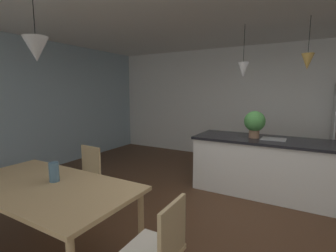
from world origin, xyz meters
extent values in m
cube|color=#4C301E|center=(0.00, 0.00, -0.02)|extent=(10.00, 8.40, 0.04)
cube|color=white|center=(0.00, 3.26, 1.35)|extent=(10.00, 0.12, 2.70)
cube|color=#9EB7C6|center=(-4.06, 0.00, 1.35)|extent=(0.06, 8.40, 2.70)
cube|color=tan|center=(-1.48, -1.37, 0.70)|extent=(1.92, 0.98, 0.04)
cylinder|color=tan|center=(-2.36, -0.96, 0.35)|extent=(0.06, 0.06, 0.70)
cylinder|color=tan|center=(-0.59, -0.96, 0.35)|extent=(0.06, 0.06, 0.70)
cube|color=tan|center=(-0.19, -1.37, 0.43)|extent=(0.41, 0.41, 0.04)
cube|color=white|center=(-0.19, -1.37, 0.47)|extent=(0.37, 0.37, 0.03)
cube|color=tan|center=(-0.01, -1.37, 0.66)|extent=(0.04, 0.38, 0.42)
cube|color=tan|center=(-1.91, -0.56, 0.43)|extent=(0.43, 0.43, 0.04)
cube|color=white|center=(-1.91, -0.56, 0.47)|extent=(0.38, 0.38, 0.03)
cube|color=tan|center=(-1.90, -0.38, 0.66)|extent=(0.38, 0.06, 0.42)
cylinder|color=tan|center=(-1.75, -0.74, 0.21)|extent=(0.04, 0.04, 0.41)
cylinder|color=tan|center=(-2.09, -0.72, 0.21)|extent=(0.04, 0.04, 0.41)
cylinder|color=tan|center=(-1.73, -0.40, 0.21)|extent=(0.04, 0.04, 0.41)
cylinder|color=tan|center=(-2.07, -0.38, 0.21)|extent=(0.04, 0.04, 0.41)
cube|color=white|center=(0.27, 1.30, 0.44)|extent=(2.25, 0.81, 0.88)
cube|color=black|center=(0.27, 1.30, 0.88)|extent=(2.31, 0.87, 0.04)
cube|color=gray|center=(0.34, 1.30, 0.91)|extent=(0.36, 0.30, 0.01)
cylinder|color=#4C4C4C|center=(1.25, 2.52, 0.90)|extent=(0.02, 0.02, 1.08)
cylinder|color=black|center=(-1.66, -1.24, 2.45)|extent=(0.01, 0.01, 0.50)
cone|color=#B7B7B7|center=(-1.66, -1.24, 2.07)|extent=(0.25, 0.25, 0.25)
cylinder|color=black|center=(-0.18, 1.30, 2.41)|extent=(0.01, 0.01, 0.59)
cone|color=#B7B7B7|center=(-0.18, 1.30, 1.99)|extent=(0.17, 0.17, 0.24)
cylinder|color=black|center=(0.72, 1.30, 2.44)|extent=(0.01, 0.01, 0.51)
cone|color=olive|center=(0.72, 1.30, 2.07)|extent=(0.17, 0.17, 0.23)
cylinder|color=#8C664C|center=(0.04, 1.30, 0.96)|extent=(0.16, 0.16, 0.13)
sphere|color=#478C42|center=(0.04, 1.30, 1.17)|extent=(0.33, 0.33, 0.33)
cylinder|color=slate|center=(-1.46, -1.27, 0.83)|extent=(0.10, 0.10, 0.20)
camera|label=1|loc=(0.76, -2.80, 1.65)|focal=26.12mm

